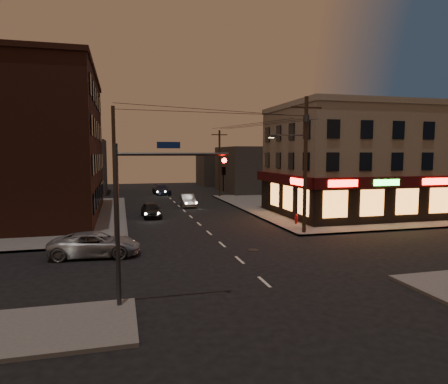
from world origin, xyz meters
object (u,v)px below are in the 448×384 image
object	(u,v)px
sedan_near	(151,210)
suv_cross	(95,244)
sedan_far	(161,190)
fire_hydrant	(296,218)
sedan_mid	(188,200)

from	to	relation	value
sedan_near	suv_cross	bearing A→B (deg)	-109.71
suv_cross	sedan_near	size ratio (longest dim) A/B	1.24
sedan_far	fire_hydrant	xyz separation A→B (m)	(8.44, -28.07, -0.15)
suv_cross	fire_hydrant	world-z (taller)	suv_cross
sedan_far	fire_hydrant	bearing A→B (deg)	-79.37
sedan_near	sedan_mid	size ratio (longest dim) A/B	0.98
suv_cross	sedan_near	bearing A→B (deg)	-11.62
fire_hydrant	sedan_mid	bearing A→B (deg)	116.15
sedan_mid	sedan_far	distance (m)	14.14
sedan_near	fire_hydrant	bearing A→B (deg)	-35.06
suv_cross	sedan_mid	distance (m)	22.27
suv_cross	sedan_far	size ratio (longest dim) A/B	1.03
sedan_near	sedan_mid	bearing A→B (deg)	52.95
suv_cross	sedan_mid	xyz separation A→B (m)	(8.87, 20.43, -0.02)
sedan_mid	fire_hydrant	xyz separation A→B (m)	(6.88, -14.02, -0.12)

